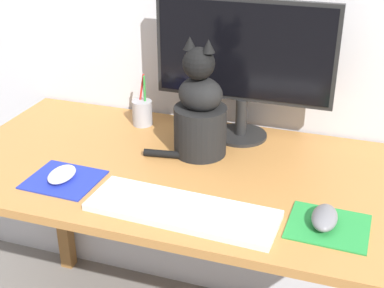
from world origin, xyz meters
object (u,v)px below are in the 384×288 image
(computer_mouse_left, at_px, (62,174))
(cat, at_px, (200,113))
(pen_cup, at_px, (142,112))
(computer_mouse_right, at_px, (325,218))
(keyboard, at_px, (182,210))
(monitor, at_px, (244,60))

(computer_mouse_left, bearing_deg, cat, 42.20)
(cat, relative_size, pen_cup, 2.05)
(computer_mouse_right, relative_size, pen_cup, 0.65)
(keyboard, bearing_deg, monitor, 89.06)
(keyboard, height_order, computer_mouse_left, computer_mouse_left)
(computer_mouse_left, distance_m, cat, 0.43)
(monitor, xyz_separation_m, pen_cup, (-0.34, -0.01, -0.21))
(keyboard, distance_m, computer_mouse_right, 0.34)
(keyboard, xyz_separation_m, pen_cup, (-0.31, 0.47, 0.03))
(computer_mouse_left, xyz_separation_m, pen_cup, (0.06, 0.42, 0.03))
(computer_mouse_left, distance_m, computer_mouse_right, 0.71)
(pen_cup, bearing_deg, computer_mouse_left, -98.08)
(computer_mouse_right, distance_m, cat, 0.49)
(cat, bearing_deg, computer_mouse_right, -21.79)
(computer_mouse_left, bearing_deg, monitor, 47.40)
(monitor, distance_m, pen_cup, 0.40)
(keyboard, distance_m, cat, 0.35)
(monitor, height_order, cat, monitor)
(keyboard, height_order, pen_cup, pen_cup)
(computer_mouse_left, relative_size, cat, 0.28)
(keyboard, height_order, cat, cat)
(monitor, height_order, computer_mouse_right, monitor)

